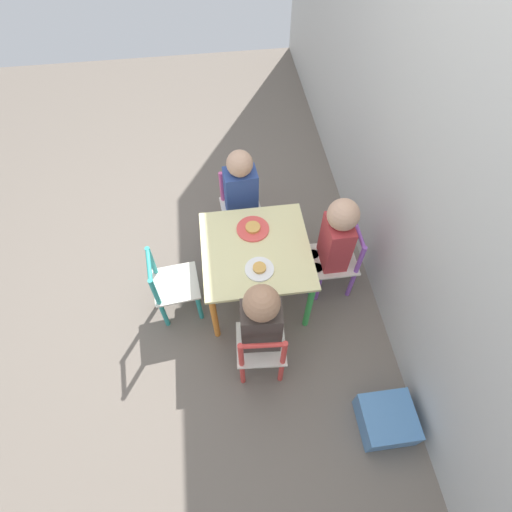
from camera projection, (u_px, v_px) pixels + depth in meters
ground_plane at (256, 291)px, 2.62m from camera, size 6.00×6.00×0.00m
house_wall at (449, 109)px, 1.62m from camera, size 6.00×0.06×2.60m
kids_table at (256, 256)px, 2.29m from camera, size 0.61×0.61×0.47m
chair_pink at (241, 208)px, 2.70m from camera, size 0.28×0.28×0.52m
chair_red at (261, 349)px, 2.13m from camera, size 0.28×0.28×0.52m
chair_purple at (337, 260)px, 2.45m from camera, size 0.26×0.26×0.52m
chair_teal at (173, 286)px, 2.35m from camera, size 0.28×0.28×0.52m
child_left at (241, 194)px, 2.50m from camera, size 0.22×0.21×0.77m
child_right at (261, 321)px, 1.98m from camera, size 0.23×0.21×0.78m
child_back at (334, 240)px, 2.27m from camera, size 0.20×0.22×0.78m
plate_left at (253, 228)px, 2.31m from camera, size 0.19×0.19×0.03m
plate_right at (259, 269)px, 2.15m from camera, size 0.16×0.16×0.03m
storage_bin at (387, 420)px, 2.09m from camera, size 0.26×0.27×0.15m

